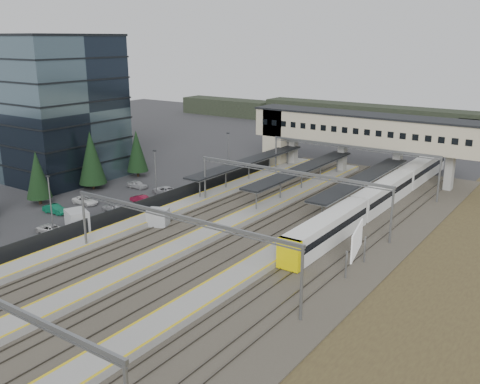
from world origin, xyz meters
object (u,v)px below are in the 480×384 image
Objects in this scene: footbridge at (347,131)px; train at (383,195)px; relay_cabin_far at (158,218)px; relay_cabin_near at (77,221)px; office_building at (44,106)px; billboard at (357,242)px.

footbridge reaches higher than train.
train is at bearing 49.80° from relay_cabin_far.
footbridge is (8.61, 39.20, 6.75)m from relay_cabin_far.
office_building is at bearing 149.71° from relay_cabin_near.
relay_cabin_far is 32.40m from train.
relay_cabin_far is 26.77m from billboard.
office_building reaches higher than relay_cabin_far.
relay_cabin_far is at bearing -130.20° from train.
billboard is (26.64, 1.60, 2.16)m from relay_cabin_far.
train is (56.00, 15.54, -10.29)m from office_building.
relay_cabin_near is 0.10× the size of footbridge.
footbridge is at bearing 77.61° from relay_cabin_far.
office_building is 59.02m from train.
office_building reaches higher than billboard.
relay_cabin_far is 0.56× the size of billboard.
footbridge is 41.95m from billboard.
billboard is at bearing 3.45° from relay_cabin_far.
relay_cabin_near is 49.32m from footbridge.
office_building is 33.88m from relay_cabin_near.
office_building is 62.82m from billboard.
billboard is at bearing 14.18° from relay_cabin_near.
relay_cabin_near reaches higher than relay_cabin_far.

